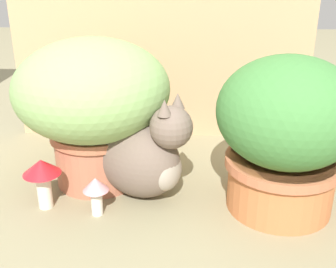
{
  "coord_description": "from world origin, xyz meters",
  "views": [
    {
      "loc": [
        0.17,
        -0.94,
        0.62
      ],
      "look_at": [
        0.13,
        0.1,
        0.18
      ],
      "focal_mm": 45.33,
      "sensor_mm": 36.0,
      "label": 1
    }
  ],
  "objects_px": {
    "mushroom_ornament_red": "(42,173)",
    "leafy_planter": "(286,131)",
    "mushroom_ornament_pink": "(96,189)",
    "cat": "(142,156)",
    "grass_planter": "(93,100)"
  },
  "relations": [
    {
      "from": "mushroom_ornament_red",
      "to": "cat",
      "type": "bearing_deg",
      "value": 15.74
    },
    {
      "from": "mushroom_ornament_pink",
      "to": "cat",
      "type": "bearing_deg",
      "value": 42.63
    },
    {
      "from": "grass_planter",
      "to": "mushroom_ornament_red",
      "type": "distance_m",
      "value": 0.24
    },
    {
      "from": "mushroom_ornament_red",
      "to": "leafy_planter",
      "type": "bearing_deg",
      "value": 2.6
    },
    {
      "from": "cat",
      "to": "mushroom_ornament_red",
      "type": "xyz_separation_m",
      "value": [
        -0.25,
        -0.07,
        -0.02
      ]
    },
    {
      "from": "grass_planter",
      "to": "leafy_planter",
      "type": "bearing_deg",
      "value": -13.85
    },
    {
      "from": "grass_planter",
      "to": "cat",
      "type": "bearing_deg",
      "value": -30.02
    },
    {
      "from": "grass_planter",
      "to": "leafy_planter",
      "type": "xyz_separation_m",
      "value": [
        0.51,
        -0.13,
        -0.03
      ]
    },
    {
      "from": "cat",
      "to": "mushroom_ornament_red",
      "type": "distance_m",
      "value": 0.26
    },
    {
      "from": "leafy_planter",
      "to": "cat",
      "type": "distance_m",
      "value": 0.38
    },
    {
      "from": "leafy_planter",
      "to": "grass_planter",
      "type": "bearing_deg",
      "value": 166.15
    },
    {
      "from": "mushroom_ornament_red",
      "to": "mushroom_ornament_pink",
      "type": "distance_m",
      "value": 0.15
    },
    {
      "from": "leafy_planter",
      "to": "mushroom_ornament_red",
      "type": "relative_size",
      "value": 2.91
    },
    {
      "from": "cat",
      "to": "mushroom_ornament_pink",
      "type": "bearing_deg",
      "value": -137.37
    },
    {
      "from": "mushroom_ornament_red",
      "to": "mushroom_ornament_pink",
      "type": "relative_size",
      "value": 1.32
    }
  ]
}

